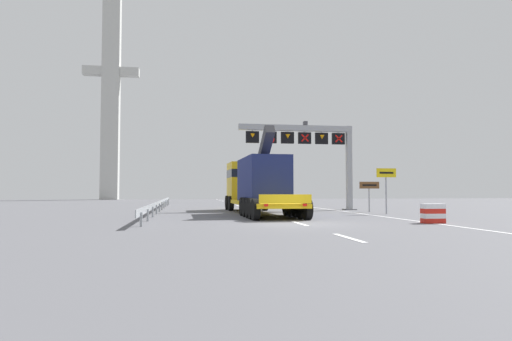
% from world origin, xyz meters
% --- Properties ---
extents(ground, '(112.00, 112.00, 0.00)m').
position_xyz_m(ground, '(0.00, 0.00, 0.00)').
color(ground, '#5B5B60').
extents(lane_markings, '(0.20, 62.78, 0.01)m').
position_xyz_m(lane_markings, '(0.09, 24.09, 0.01)').
color(lane_markings, silver).
rests_on(lane_markings, ground).
extents(edge_line_right, '(0.20, 63.00, 0.01)m').
position_xyz_m(edge_line_right, '(6.20, 12.00, 0.01)').
color(edge_line_right, silver).
rests_on(edge_line_right, ground).
extents(overhead_lane_gantry, '(9.19, 0.90, 6.86)m').
position_xyz_m(overhead_lane_gantry, '(4.41, 13.10, 5.24)').
color(overhead_lane_gantry, '#9EA0A5').
rests_on(overhead_lane_gantry, ground).
extents(heavy_haul_truck_yellow, '(3.27, 14.11, 5.30)m').
position_xyz_m(heavy_haul_truck_yellow, '(-0.39, 9.75, 1.99)').
color(heavy_haul_truck_yellow, yellow).
rests_on(heavy_haul_truck_yellow, ground).
extents(exit_sign_yellow, '(1.32, 0.15, 2.94)m').
position_xyz_m(exit_sign_yellow, '(7.74, 7.06, 2.20)').
color(exit_sign_yellow, '#9EA0A5').
rests_on(exit_sign_yellow, ground).
extents(tourist_info_sign_brown, '(1.45, 0.15, 2.12)m').
position_xyz_m(tourist_info_sign_brown, '(7.72, 9.66, 1.61)').
color(tourist_info_sign_brown, '#9EA0A5').
rests_on(tourist_info_sign_brown, ground).
extents(crash_barrier_striped, '(1.03, 0.56, 0.90)m').
position_xyz_m(crash_barrier_striped, '(6.27, -0.67, 0.45)').
color(crash_barrier_striped, red).
rests_on(crash_barrier_striped, ground).
extents(guardrail_left, '(0.13, 31.61, 0.76)m').
position_xyz_m(guardrail_left, '(-6.94, 13.81, 0.56)').
color(guardrail_left, '#999EA3').
rests_on(guardrail_left, ground).
extents(bridge_pylon_distant, '(9.00, 2.00, 34.22)m').
position_xyz_m(bridge_pylon_distant, '(-17.45, 54.81, 17.50)').
color(bridge_pylon_distant, '#B7B7B2').
rests_on(bridge_pylon_distant, ground).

